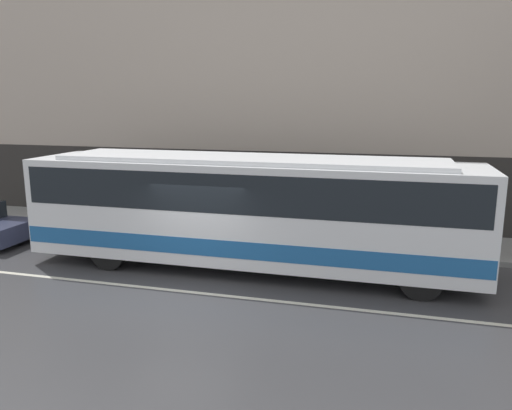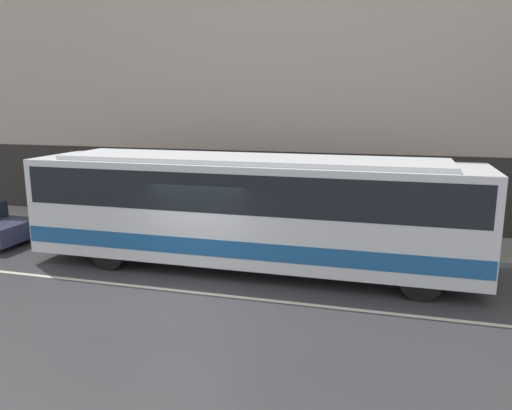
{
  "view_description": "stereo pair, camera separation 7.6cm",
  "coord_description": "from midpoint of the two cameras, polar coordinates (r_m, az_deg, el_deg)",
  "views": [
    {
      "loc": [
        4.66,
        -10.68,
        4.59
      ],
      "look_at": [
        1.2,
        2.14,
        1.81
      ],
      "focal_mm": 35.0,
      "sensor_mm": 36.0,
      "label": 1
    },
    {
      "loc": [
        4.74,
        -10.66,
        4.59
      ],
      "look_at": [
        1.2,
        2.14,
        1.81
      ],
      "focal_mm": 35.0,
      "sensor_mm": 36.0,
      "label": 2
    }
  ],
  "objects": [
    {
      "name": "sidewalk",
      "position": [
        17.34,
        -1.14,
        -3.23
      ],
      "size": [
        60.0,
        2.82,
        0.16
      ],
      "color": "gray",
      "rests_on": "ground_plane"
    },
    {
      "name": "transit_bus",
      "position": [
        13.63,
        -0.96,
        -0.15
      ],
      "size": [
        12.24,
        2.62,
        3.12
      ],
      "color": "white",
      "rests_on": "ground_plane"
    },
    {
      "name": "ground_plane",
      "position": [
        12.53,
        -8.17,
        -9.78
      ],
      "size": [
        60.0,
        60.0,
        0.0
      ],
      "primitive_type": "plane",
      "color": "#38383A"
    },
    {
      "name": "lane_stripe",
      "position": [
        12.53,
        -8.17,
        -9.77
      ],
      "size": [
        54.0,
        0.14,
        0.01
      ],
      "color": "beige",
      "rests_on": "ground_plane"
    },
    {
      "name": "building_facade",
      "position": [
        18.37,
        0.2,
        18.64
      ],
      "size": [
        60.0,
        0.35,
        13.96
      ],
      "color": "#B7A899",
      "rests_on": "ground_plane"
    }
  ]
}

